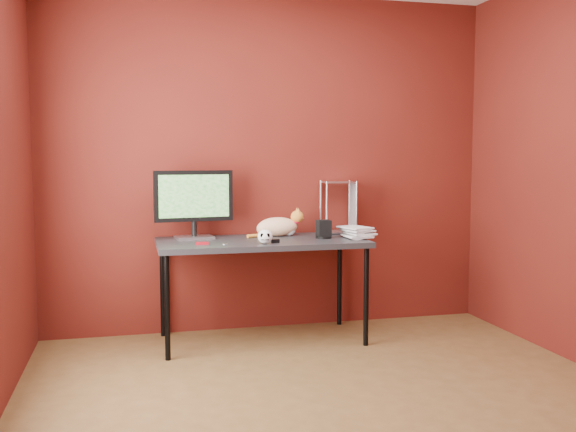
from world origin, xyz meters
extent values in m
cube|color=brown|center=(0.00, 0.00, 0.00)|extent=(3.50, 3.50, 0.01)
cube|color=#4E130E|center=(0.00, 1.75, 1.30)|extent=(3.50, 0.02, 2.60)
cube|color=#4E130E|center=(0.00, -1.75, 1.30)|extent=(3.50, 0.02, 2.60)
cube|color=black|center=(-0.15, 1.37, 0.73)|extent=(1.50, 0.70, 0.04)
cylinder|color=black|center=(-0.85, 1.07, 0.35)|extent=(0.04, 0.04, 0.71)
cylinder|color=black|center=(0.55, 1.07, 0.35)|extent=(0.04, 0.04, 0.71)
cylinder|color=black|center=(-0.85, 1.67, 0.35)|extent=(0.04, 0.04, 0.71)
cylinder|color=black|center=(0.55, 1.67, 0.35)|extent=(0.04, 0.04, 0.71)
cube|color=silver|center=(-0.62, 1.54, 0.76)|extent=(0.29, 0.22, 0.02)
cylinder|color=black|center=(-0.62, 1.54, 0.83)|extent=(0.04, 0.04, 0.11)
cube|color=black|center=(-0.62, 1.54, 1.07)|extent=(0.58, 0.10, 0.37)
cube|color=#164E14|center=(-0.62, 1.54, 1.07)|extent=(0.51, 0.07, 0.31)
ellipsoid|color=orange|center=(0.01, 1.55, 0.82)|extent=(0.31, 0.17, 0.14)
ellipsoid|color=orange|center=(-0.08, 1.55, 0.81)|extent=(0.15, 0.14, 0.12)
sphere|color=white|center=(0.10, 1.55, 0.80)|extent=(0.10, 0.10, 0.10)
sphere|color=orange|center=(0.16, 1.55, 0.89)|extent=(0.10, 0.10, 0.10)
cone|color=orange|center=(0.17, 1.52, 0.94)|extent=(0.03, 0.03, 0.04)
cone|color=orange|center=(0.17, 1.57, 0.94)|extent=(0.03, 0.03, 0.04)
cylinder|color=red|center=(0.15, 1.55, 0.85)|extent=(0.07, 0.07, 0.01)
cylinder|color=orange|center=(-0.16, 1.51, 0.76)|extent=(0.16, 0.09, 0.03)
ellipsoid|color=white|center=(-0.17, 1.14, 0.80)|extent=(0.10, 0.10, 0.10)
ellipsoid|color=black|center=(-0.19, 1.09, 0.81)|extent=(0.03, 0.01, 0.03)
ellipsoid|color=black|center=(-0.15, 1.09, 0.81)|extent=(0.03, 0.01, 0.03)
cube|color=black|center=(-0.17, 1.09, 0.79)|extent=(0.06, 0.02, 0.01)
cylinder|color=black|center=(0.31, 1.34, 0.76)|extent=(0.12, 0.12, 0.02)
cube|color=black|center=(0.31, 1.34, 0.83)|extent=(0.10, 0.09, 0.12)
imported|color=beige|center=(0.48, 1.30, 0.87)|extent=(0.18, 0.24, 0.24)
imported|color=beige|center=(0.48, 1.30, 1.11)|extent=(0.21, 0.26, 0.24)
imported|color=beige|center=(0.48, 1.30, 1.35)|extent=(0.23, 0.27, 0.24)
imported|color=beige|center=(0.48, 1.30, 1.59)|extent=(0.25, 0.28, 0.24)
cylinder|color=silver|center=(0.40, 1.53, 0.96)|extent=(0.01, 0.01, 0.41)
cylinder|color=silver|center=(0.64, 1.53, 0.96)|extent=(0.01, 0.01, 0.41)
cylinder|color=silver|center=(0.40, 1.72, 0.96)|extent=(0.01, 0.01, 0.41)
cylinder|color=silver|center=(0.64, 1.72, 0.96)|extent=(0.01, 0.01, 0.41)
cube|color=silver|center=(0.52, 1.62, 0.76)|extent=(0.25, 0.21, 0.01)
cube|color=silver|center=(0.52, 1.62, 1.15)|extent=(0.25, 0.21, 0.01)
cube|color=#A30C18|center=(-0.60, 1.21, 0.76)|extent=(0.09, 0.03, 0.02)
cube|color=black|center=(-0.09, 1.17, 0.76)|extent=(0.06, 0.04, 0.03)
cylinder|color=silver|center=(-0.44, 1.18, 0.75)|extent=(0.04, 0.04, 0.00)
camera|label=1|loc=(-1.07, -3.17, 1.35)|focal=40.00mm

